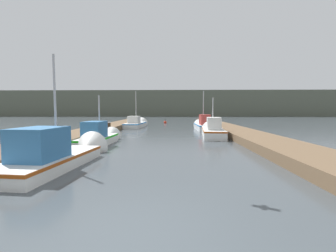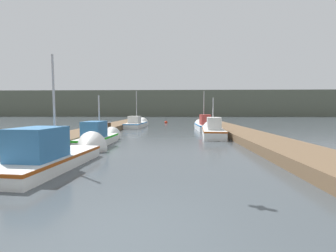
{
  "view_description": "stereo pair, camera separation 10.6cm",
  "coord_description": "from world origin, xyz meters",
  "views": [
    {
      "loc": [
        0.8,
        -3.43,
        2.08
      ],
      "look_at": [
        0.36,
        12.64,
        0.91
      ],
      "focal_mm": 24.0,
      "sensor_mm": 36.0,
      "label": 1
    },
    {
      "loc": [
        0.91,
        -3.43,
        2.08
      ],
      "look_at": [
        0.36,
        12.64,
        0.91
      ],
      "focal_mm": 24.0,
      "sensor_mm": 36.0,
      "label": 2
    }
  ],
  "objects": [
    {
      "name": "fishing_boat_1",
      "position": [
        -3.68,
        9.94,
        0.45
      ],
      "size": [
        1.47,
        4.65,
        3.3
      ],
      "rotation": [
        0.0,
        0.0,
        -0.03
      ],
      "color": "silver",
      "rests_on": "ground_plane"
    },
    {
      "name": "mooring_piling_0",
      "position": [
        -4.61,
        15.0,
        0.53
      ],
      "size": [
        0.32,
        0.32,
        1.05
      ],
      "color": "#473523",
      "rests_on": "ground_plane"
    },
    {
      "name": "fishing_boat_3",
      "position": [
        3.77,
        19.79,
        0.49
      ],
      "size": [
        1.58,
        5.24,
        4.34
      ],
      "rotation": [
        0.0,
        0.0,
        0.03
      ],
      "color": "silver",
      "rests_on": "ground_plane"
    },
    {
      "name": "fishing_boat_0",
      "position": [
        -3.47,
        4.87,
        0.43
      ],
      "size": [
        2.08,
        5.66,
        4.6
      ],
      "rotation": [
        0.0,
        0.0,
        -0.08
      ],
      "color": "silver",
      "rests_on": "ground_plane"
    },
    {
      "name": "fishing_boat_4",
      "position": [
        -3.68,
        23.29,
        0.41
      ],
      "size": [
        1.98,
        6.33,
        4.73
      ],
      "rotation": [
        0.0,
        0.0,
        -0.06
      ],
      "color": "silver",
      "rests_on": "ground_plane"
    },
    {
      "name": "dock_right",
      "position": [
        6.04,
        16.0,
        0.24
      ],
      "size": [
        2.66,
        40.0,
        0.47
      ],
      "color": "brown",
      "rests_on": "ground_plane"
    },
    {
      "name": "fishing_boat_2",
      "position": [
        3.82,
        14.25,
        0.47
      ],
      "size": [
        2.02,
        6.03,
        3.41
      ],
      "rotation": [
        0.0,
        0.0,
        -0.09
      ],
      "color": "silver",
      "rests_on": "ground_plane"
    },
    {
      "name": "mooring_piling_1",
      "position": [
        4.73,
        27.61,
        0.67
      ],
      "size": [
        0.28,
        0.28,
        1.34
      ],
      "color": "#473523",
      "rests_on": "ground_plane"
    },
    {
      "name": "distant_shore_ridge",
      "position": [
        0.0,
        71.6,
        3.96
      ],
      "size": [
        120.0,
        16.0,
        7.92
      ],
      "color": "#565B4C",
      "rests_on": "ground_plane"
    },
    {
      "name": "mooring_piling_2",
      "position": [
        4.79,
        27.32,
        0.59
      ],
      "size": [
        0.25,
        0.25,
        1.17
      ],
      "color": "#473523",
      "rests_on": "ground_plane"
    },
    {
      "name": "channel_buoy",
      "position": [
        -0.57,
        30.89,
        0.14
      ],
      "size": [
        0.46,
        0.46,
        0.96
      ],
      "color": "red",
      "rests_on": "ground_plane"
    },
    {
      "name": "dock_left",
      "position": [
        -6.04,
        16.0,
        0.24
      ],
      "size": [
        2.66,
        40.0,
        0.47
      ],
      "color": "brown",
      "rests_on": "ground_plane"
    },
    {
      "name": "ground_plane",
      "position": [
        0.0,
        0.0,
        0.0
      ],
      "size": [
        200.0,
        200.0,
        0.0
      ],
      "color": "#3D4449"
    }
  ]
}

